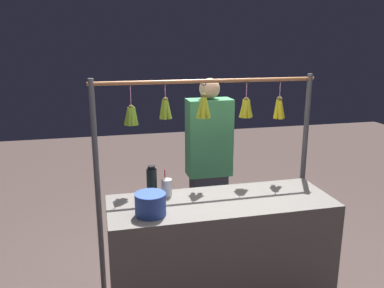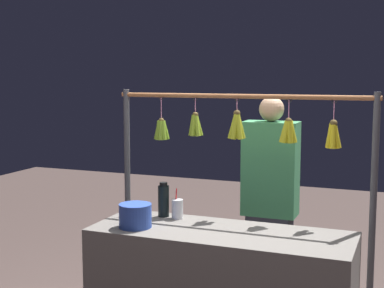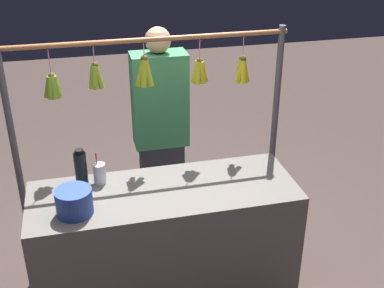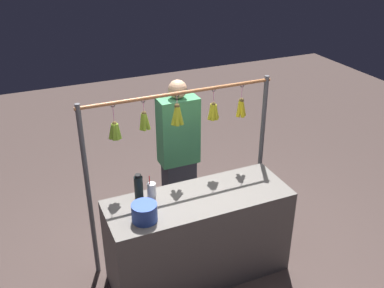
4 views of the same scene
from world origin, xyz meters
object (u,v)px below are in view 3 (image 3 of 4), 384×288
at_px(water_bottle, 81,168).
at_px(drink_cup, 100,173).
at_px(vendor_person, 161,139).
at_px(blue_bucket, 74,202).

bearing_deg(water_bottle, drink_cup, 172.24).
relative_size(water_bottle, vendor_person, 0.14).
bearing_deg(blue_bucket, water_bottle, -99.42).
distance_m(water_bottle, vendor_person, 0.86).
height_order(water_bottle, vendor_person, vendor_person).
relative_size(blue_bucket, drink_cup, 1.02).
xyz_separation_m(water_bottle, blue_bucket, (0.05, 0.32, -0.04)).
xyz_separation_m(drink_cup, vendor_person, (-0.50, -0.61, -0.10)).
distance_m(blue_bucket, vendor_person, 1.14).
distance_m(drink_cup, vendor_person, 0.79).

